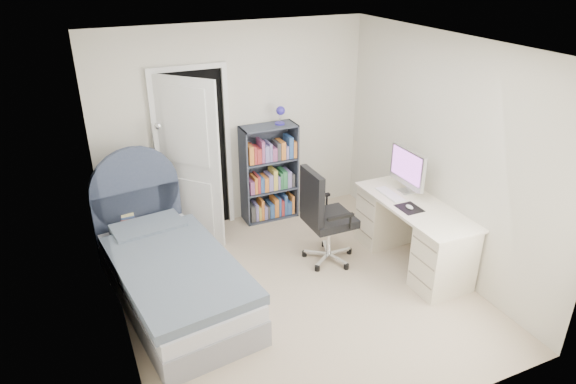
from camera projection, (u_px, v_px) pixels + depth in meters
name	position (u px, v px, depth m)	size (l,w,h in m)	color
room_shell	(298.00, 182.00, 4.81)	(3.50, 3.70, 2.60)	tan
door	(191.00, 157.00, 5.97)	(0.92, 0.63, 2.06)	black
bed	(171.00, 273.00, 5.13)	(1.28, 2.27, 1.33)	gray
nightstand	(132.00, 226.00, 5.84)	(0.39, 0.39, 0.58)	tan
floor_lamp	(162.00, 194.00, 6.06)	(0.21, 0.21, 1.50)	silver
bookcase	(270.00, 176.00, 6.59)	(0.71, 0.30, 1.50)	#393F4E
desk	(412.00, 231.00, 5.68)	(0.61, 1.52, 1.25)	#EFE4C8
office_chair	(323.00, 213.00, 5.61)	(0.57, 0.59, 1.13)	silver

